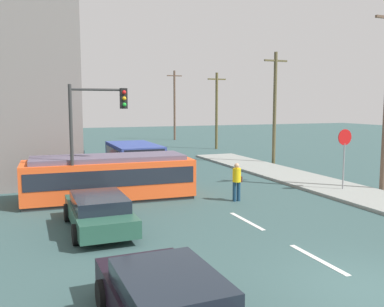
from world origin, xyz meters
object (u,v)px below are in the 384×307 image
at_px(parked_sedan_furthest, 69,158).
at_px(parked_sedan_mid, 99,211).
at_px(traffic_light_mast, 94,122).
at_px(utility_pole_distant, 175,104).
at_px(stop_sign, 344,147).
at_px(utility_pole_far, 217,109).
at_px(parked_sedan_near, 167,302).
at_px(city_bus, 134,157).
at_px(utility_pole_mid, 275,106).
at_px(pedestrian_crossing, 237,180).
at_px(parked_sedan_far, 78,173).
at_px(streetcar_tram, 109,177).

bearing_deg(parked_sedan_furthest, parked_sedan_mid, -91.14).
xyz_separation_m(traffic_light_mast, utility_pole_distant, (13.59, 29.75, 0.79)).
distance_m(stop_sign, utility_pole_distant, 31.28).
height_order(utility_pole_far, utility_pole_distant, utility_pole_distant).
bearing_deg(parked_sedan_near, city_bus, 78.59).
bearing_deg(traffic_light_mast, utility_pole_mid, 30.81).
relative_size(stop_sign, traffic_light_mast, 0.58).
bearing_deg(pedestrian_crossing, utility_pole_distant, 75.97).
xyz_separation_m(pedestrian_crossing, parked_sedan_far, (-6.02, 6.33, -0.32)).
height_order(parked_sedan_furthest, utility_pole_far, utility_pole_far).
height_order(parked_sedan_mid, stop_sign, stop_sign).
relative_size(pedestrian_crossing, parked_sedan_near, 0.38).
xyz_separation_m(pedestrian_crossing, parked_sedan_mid, (-6.22, -2.01, -0.32)).
height_order(city_bus, parked_sedan_near, city_bus).
distance_m(stop_sign, traffic_light_mast, 11.66).
relative_size(traffic_light_mast, utility_pole_mid, 0.64).
distance_m(streetcar_tram, parked_sedan_mid, 4.54).
bearing_deg(utility_pole_mid, parked_sedan_near, -126.97).
bearing_deg(stop_sign, parked_sedan_furthest, 131.14).
relative_size(pedestrian_crossing, utility_pole_far, 0.23).
xyz_separation_m(streetcar_tram, utility_pole_far, (13.23, 17.55, 2.73)).
bearing_deg(city_bus, utility_pole_mid, 6.60).
bearing_deg(utility_pole_distant, traffic_light_mast, -114.55).
bearing_deg(streetcar_tram, utility_pole_far, 53.00).
xyz_separation_m(city_bus, pedestrian_crossing, (2.58, -8.21, -0.12)).
relative_size(city_bus, stop_sign, 1.75).
height_order(parked_sedan_mid, utility_pole_far, utility_pole_far).
xyz_separation_m(parked_sedan_near, parked_sedan_mid, (-0.17, 6.98, 0.00)).
xyz_separation_m(utility_pole_far, utility_pole_distant, (-0.38, 11.11, 0.51)).
bearing_deg(utility_pole_mid, utility_pole_distant, 90.13).
distance_m(parked_sedan_near, parked_sedan_furthest, 22.15).
distance_m(traffic_light_mast, utility_pole_distant, 32.72).
xyz_separation_m(parked_sedan_mid, traffic_light_mast, (0.38, 3.29, 2.84)).
distance_m(city_bus, parked_sedan_mid, 10.87).
height_order(stop_sign, traffic_light_mast, traffic_light_mast).
distance_m(parked_sedan_near, utility_pole_mid, 23.30).
relative_size(parked_sedan_mid, parked_sedan_furthest, 1.04).
bearing_deg(traffic_light_mast, city_bus, 64.82).
xyz_separation_m(city_bus, utility_pole_distant, (10.33, 22.82, 3.19)).
height_order(parked_sedan_near, utility_pole_mid, utility_pole_mid).
bearing_deg(city_bus, parked_sedan_mid, -109.60).
xyz_separation_m(streetcar_tram, pedestrian_crossing, (5.10, -2.37, -0.06)).
relative_size(streetcar_tram, stop_sign, 2.57).
bearing_deg(parked_sedan_near, parked_sedan_mid, 91.38).
height_order(streetcar_tram, traffic_light_mast, traffic_light_mast).
bearing_deg(pedestrian_crossing, parked_sedan_near, -123.95).
xyz_separation_m(parked_sedan_far, utility_pole_far, (14.15, 13.59, 3.12)).
bearing_deg(streetcar_tram, parked_sedan_furthest, 94.36).
bearing_deg(utility_pole_far, pedestrian_crossing, -112.20).
bearing_deg(utility_pole_mid, traffic_light_mast, -149.19).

